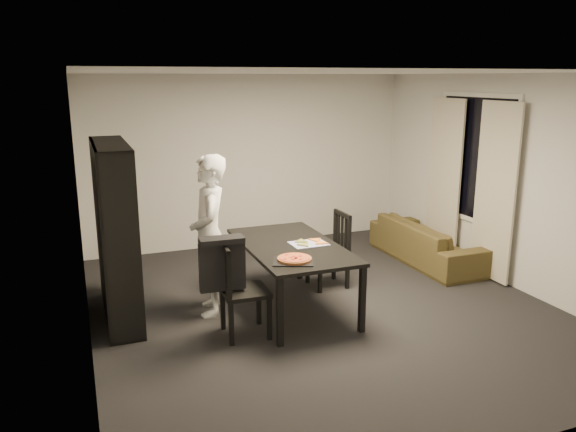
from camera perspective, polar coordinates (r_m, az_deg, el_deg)
name	(u,v)px	position (r m, az deg, el deg)	size (l,w,h in m)	color
room	(324,196)	(6.11, 3.66, 2.07)	(5.01, 5.51, 2.61)	black
window_pane	(475,159)	(7.90, 18.51, 5.55)	(0.02, 1.40, 1.60)	black
window_frame	(475,159)	(7.90, 18.48, 5.55)	(0.03, 1.52, 1.72)	white
curtain_left	(495,192)	(7.51, 20.29, 2.29)	(0.03, 0.70, 2.25)	beige
curtain_right	(444,179)	(8.30, 15.61, 3.68)	(0.03, 0.70, 2.25)	beige
bookshelf	(116,232)	(6.25, -17.09, -1.56)	(0.35, 1.50, 1.90)	black
dining_table	(291,250)	(6.26, 0.33, -3.50)	(0.99, 1.79, 0.75)	black
chair_left	(236,284)	(5.64, -5.32, -6.89)	(0.47, 0.47, 0.97)	black
chair_right	(334,244)	(7.01, 4.72, -2.87)	(0.44, 0.44, 0.94)	black
draped_jacket	(222,262)	(5.53, -6.71, -4.62)	(0.45, 0.21, 0.54)	black
person	(210,236)	(6.15, -7.97, -1.98)	(0.64, 0.42, 1.77)	white
baking_tray	(293,261)	(5.67, 0.52, -4.61)	(0.40, 0.32, 0.01)	black
pepperoni_pizza	(294,259)	(5.68, 0.66, -4.35)	(0.35, 0.35, 0.03)	brown
kitchen_towel	(309,244)	(6.26, 2.10, -2.82)	(0.40, 0.30, 0.01)	silver
pizza_slices	(310,242)	(6.28, 2.27, -2.66)	(0.37, 0.31, 0.01)	#B46D38
sofa	(427,242)	(8.20, 13.97, -2.55)	(1.96, 0.77, 0.57)	#3D3118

